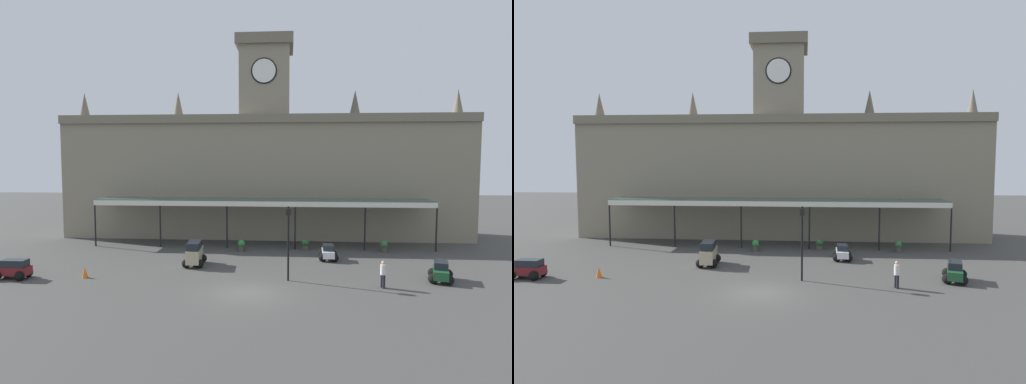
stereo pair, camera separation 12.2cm
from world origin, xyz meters
TOP-DOWN VIEW (x-y plane):
  - ground_plane at (0.00, 0.00)m, footprint 140.00×140.00m
  - station_building at (0.00, 19.37)m, footprint 39.46×6.69m
  - entrance_canopy at (0.00, 13.80)m, footprint 29.76×3.26m
  - car_beige_van at (-4.48, 6.35)m, footprint 1.68×2.45m
  - car_green_estate at (12.13, 3.46)m, footprint 1.95×2.41m
  - car_white_sedan at (5.46, 8.81)m, footprint 1.55×2.07m
  - car_maroon_estate at (-15.54, 1.92)m, footprint 2.25×1.55m
  - pedestrian_beside_cars at (8.12, 1.65)m, footprint 0.34×0.38m
  - victorian_lamppost at (2.39, 2.80)m, footprint 0.30×0.30m
  - traffic_cone at (-10.98, 2.51)m, footprint 0.40×0.40m
  - planter_near_kerb at (3.82, 12.30)m, footprint 0.60×0.60m
  - planter_by_canopy at (-1.58, 11.41)m, footprint 0.60×0.60m
  - planter_forecourt_centre at (10.37, 11.95)m, footprint 0.60×0.60m

SIDE VIEW (x-z plane):
  - ground_plane at x=0.00m, z-range 0.00..0.00m
  - traffic_cone at x=-10.98m, z-range 0.00..0.70m
  - planter_near_kerb at x=3.82m, z-range 0.01..0.97m
  - planter_by_canopy at x=-1.58m, z-range 0.01..0.97m
  - planter_forecourt_centre at x=10.37m, z-range 0.01..0.97m
  - car_white_sedan at x=5.46m, z-range -0.09..1.10m
  - car_green_estate at x=12.13m, z-range -0.07..1.20m
  - car_maroon_estate at x=-15.54m, z-range -0.07..1.20m
  - car_beige_van at x=-4.48m, z-range -0.08..1.69m
  - pedestrian_beside_cars at x=8.12m, z-range 0.07..1.74m
  - victorian_lamppost at x=2.39m, z-range 0.59..5.41m
  - entrance_canopy at x=0.00m, z-range 1.94..6.15m
  - station_building at x=0.00m, z-range -3.21..16.39m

